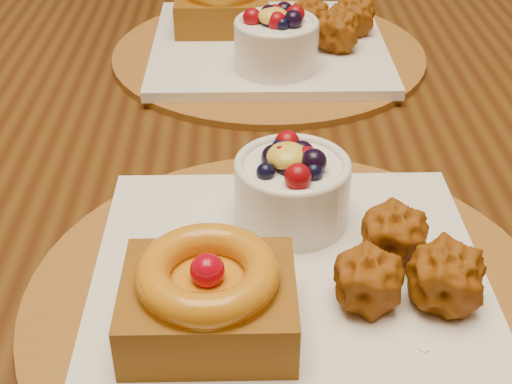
# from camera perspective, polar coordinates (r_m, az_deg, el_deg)

# --- Properties ---
(dining_table) EXTENTS (1.60, 0.90, 0.76)m
(dining_table) POSITION_cam_1_polar(r_m,az_deg,el_deg) (0.74, 1.54, -1.55)
(dining_table) COLOR #3A1E0A
(dining_table) RESTS_ON ground
(place_setting_near) EXTENTS (0.38, 0.38, 0.09)m
(place_setting_near) POSITION_cam_1_polar(r_m,az_deg,el_deg) (0.51, 2.41, -6.34)
(place_setting_near) COLOR brown
(place_setting_near) RESTS_ON dining_table
(place_setting_far) EXTENTS (0.38, 0.38, 0.09)m
(place_setting_far) POSITION_cam_1_polar(r_m,az_deg,el_deg) (0.88, 0.83, 12.28)
(place_setting_far) COLOR brown
(place_setting_far) RESTS_ON dining_table
(chair_far) EXTENTS (0.41, 0.41, 0.84)m
(chair_far) POSITION_cam_1_polar(r_m,az_deg,el_deg) (1.66, -1.77, 11.34)
(chair_far) COLOR black
(chair_far) RESTS_ON ground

